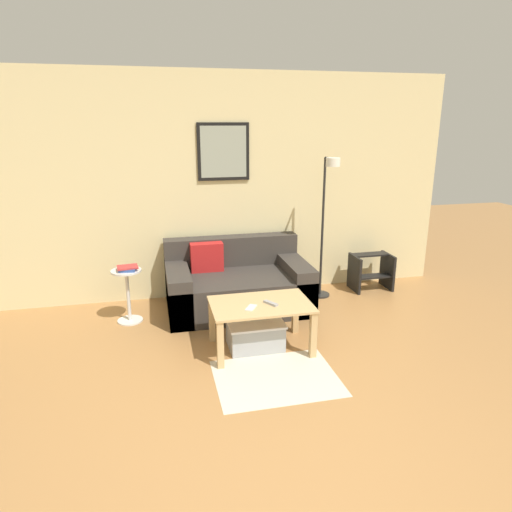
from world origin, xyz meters
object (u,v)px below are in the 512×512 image
object	(u,v)px
coffee_table	(261,312)
side_table	(128,291)
couch	(237,285)
cell_phone	(251,308)
remote_control	(271,303)
floor_lamp	(326,216)
storage_bin	(255,334)
step_stool	(371,271)
book_stack	(128,268)

from	to	relation	value
coffee_table	side_table	xyz separation A→B (m)	(-1.19, 0.89, -0.03)
couch	cell_phone	distance (m)	1.12
side_table	cell_phone	distance (m)	1.46
side_table	coffee_table	bearing A→B (deg)	-36.80
side_table	remote_control	distance (m)	1.58
floor_lamp	remote_control	bearing A→B (deg)	-130.78
couch	remote_control	size ratio (longest dim) A/B	10.26
storage_bin	cell_phone	world-z (taller)	cell_phone
step_stool	cell_phone	bearing A→B (deg)	-144.49
cell_phone	step_stool	bearing A→B (deg)	67.06
storage_bin	step_stool	world-z (taller)	step_stool
book_stack	cell_phone	world-z (taller)	book_stack
coffee_table	step_stool	bearing A→B (deg)	35.38
side_table	step_stool	world-z (taller)	side_table
couch	remote_control	bearing A→B (deg)	-83.95
coffee_table	side_table	size ratio (longest dim) A/B	1.60
storage_bin	remote_control	world-z (taller)	remote_control
storage_bin	cell_phone	size ratio (longest dim) A/B	3.66
couch	book_stack	distance (m)	1.19
remote_control	step_stool	size ratio (longest dim) A/B	0.32
cell_phone	book_stack	bearing A→B (deg)	169.45
couch	step_stool	distance (m)	1.74
coffee_table	book_stack	distance (m)	1.48
step_stool	floor_lamp	bearing A→B (deg)	-166.05
book_stack	remote_control	xyz separation A→B (m)	(1.25, -0.92, -0.13)
coffee_table	book_stack	bearing A→B (deg)	143.13
coffee_table	floor_lamp	bearing A→B (deg)	45.76
coffee_table	side_table	distance (m)	1.49
couch	coffee_table	size ratio (longest dim) A/B	1.71
couch	side_table	xyz separation A→B (m)	(-1.16, -0.13, 0.07)
remote_control	cell_phone	size ratio (longest dim) A/B	1.07
remote_control	floor_lamp	bearing A→B (deg)	17.63
floor_lamp	remote_control	distance (m)	1.51
side_table	cell_phone	xyz separation A→B (m)	(1.08, -0.97, 0.12)
storage_bin	remote_control	bearing A→B (deg)	-33.70
step_stool	storage_bin	bearing A→B (deg)	-146.28
floor_lamp	coffee_table	bearing A→B (deg)	-134.24
storage_bin	remote_control	distance (m)	0.36
book_stack	step_stool	bearing A→B (deg)	6.48
side_table	floor_lamp	bearing A→B (deg)	3.72
floor_lamp	remote_control	size ratio (longest dim) A/B	10.93
couch	floor_lamp	size ratio (longest dim) A/B	0.94
remote_control	cell_phone	world-z (taller)	remote_control
couch	book_stack	xyz separation A→B (m)	(-1.14, -0.14, 0.32)
coffee_table	remote_control	distance (m)	0.13
side_table	step_stool	distance (m)	2.91
storage_bin	book_stack	size ratio (longest dim) A/B	2.32
storage_bin	side_table	size ratio (longest dim) A/B	0.91
coffee_table	side_table	world-z (taller)	side_table
book_stack	step_stool	xyz separation A→B (m)	(2.87, 0.33, -0.35)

